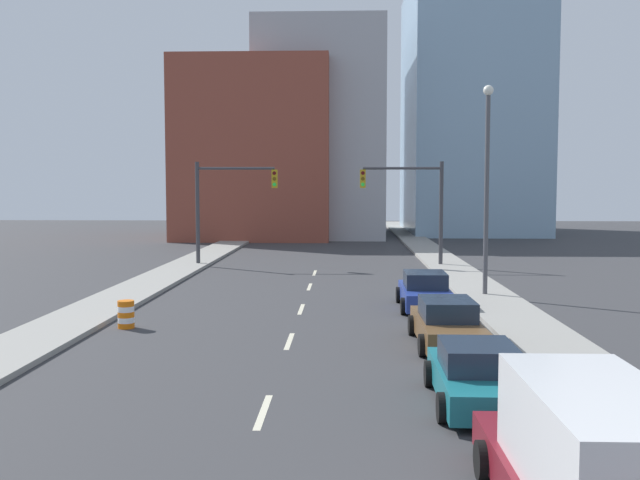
# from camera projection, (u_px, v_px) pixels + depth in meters

# --- Properties ---
(sidewalk_left) EXTENTS (2.56, 94.45, 0.17)m
(sidewalk_left) POSITION_uv_depth(u_px,v_px,m) (207.00, 255.00, 49.22)
(sidewalk_left) COLOR gray
(sidewalk_left) RESTS_ON ground
(sidewalk_right) EXTENTS (2.56, 94.45, 0.17)m
(sidewalk_right) POSITION_uv_depth(u_px,v_px,m) (436.00, 256.00, 48.63)
(sidewalk_right) COLOR gray
(sidewalk_right) RESTS_ON ground
(lane_stripe_at_13m) EXTENTS (0.16, 2.40, 0.01)m
(lane_stripe_at_13m) POSITION_uv_depth(u_px,v_px,m) (263.00, 412.00, 15.31)
(lane_stripe_at_13m) COLOR beige
(lane_stripe_at_13m) RESTS_ON ground
(lane_stripe_at_20m) EXTENTS (0.16, 2.40, 0.01)m
(lane_stripe_at_20m) POSITION_uv_depth(u_px,v_px,m) (289.00, 341.00, 22.29)
(lane_stripe_at_20m) COLOR beige
(lane_stripe_at_20m) RESTS_ON ground
(lane_stripe_at_26m) EXTENTS (0.16, 2.40, 0.01)m
(lane_stripe_at_26m) POSITION_uv_depth(u_px,v_px,m) (301.00, 309.00, 28.11)
(lane_stripe_at_26m) COLOR beige
(lane_stripe_at_26m) RESTS_ON ground
(lane_stripe_at_33m) EXTENTS (0.16, 2.40, 0.01)m
(lane_stripe_at_33m) POSITION_uv_depth(u_px,v_px,m) (310.00, 287.00, 34.40)
(lane_stripe_at_33m) COLOR beige
(lane_stripe_at_33m) RESTS_ON ground
(lane_stripe_at_38m) EXTENTS (0.16, 2.40, 0.01)m
(lane_stripe_at_38m) POSITION_uv_depth(u_px,v_px,m) (315.00, 273.00, 39.97)
(lane_stripe_at_38m) COLOR beige
(lane_stripe_at_38m) RESTS_ON ground
(building_brick_left) EXTENTS (14.00, 16.00, 16.27)m
(building_brick_left) POSITION_uv_depth(u_px,v_px,m) (258.00, 152.00, 68.66)
(building_brick_left) COLOR brown
(building_brick_left) RESTS_ON ground
(building_office_center) EXTENTS (12.00, 20.00, 20.01)m
(building_office_center) POSITION_uv_depth(u_px,v_px,m) (322.00, 136.00, 72.28)
(building_office_center) COLOR #A8A8AD
(building_office_center) RESTS_ON ground
(building_glass_right) EXTENTS (13.00, 20.00, 26.20)m
(building_glass_right) POSITION_uv_depth(u_px,v_px,m) (469.00, 109.00, 75.46)
(building_glass_right) COLOR #8CADC6
(building_glass_right) RESTS_ON ground
(traffic_signal_left) EXTENTS (5.01, 0.35, 6.34)m
(traffic_signal_left) POSITION_uv_depth(u_px,v_px,m) (221.00, 198.00, 43.22)
(traffic_signal_left) COLOR #38383D
(traffic_signal_left) RESTS_ON ground
(traffic_signal_right) EXTENTS (5.01, 0.35, 6.34)m
(traffic_signal_right) POSITION_uv_depth(u_px,v_px,m) (417.00, 198.00, 42.78)
(traffic_signal_right) COLOR #38383D
(traffic_signal_right) RESTS_ON ground
(traffic_barrel) EXTENTS (0.56, 0.56, 0.95)m
(traffic_barrel) POSITION_uv_depth(u_px,v_px,m) (126.00, 314.00, 24.33)
(traffic_barrel) COLOR orange
(traffic_barrel) RESTS_ON ground
(street_lamp) EXTENTS (0.44, 0.44, 9.16)m
(street_lamp) POSITION_uv_depth(u_px,v_px,m) (487.00, 177.00, 30.65)
(street_lamp) COLOR #4C4C51
(street_lamp) RESTS_ON ground
(box_truck_maroon) EXTENTS (2.34, 6.35, 2.20)m
(box_truck_maroon) POSITION_uv_depth(u_px,v_px,m) (594.00, 471.00, 9.52)
(box_truck_maroon) COLOR maroon
(box_truck_maroon) RESTS_ON ground
(sedan_teal) EXTENTS (2.12, 4.32, 1.36)m
(sedan_teal) POSITION_uv_depth(u_px,v_px,m) (478.00, 376.00, 15.82)
(sedan_teal) COLOR #196B75
(sedan_teal) RESTS_ON ground
(sedan_brown) EXTENTS (2.09, 4.78, 1.42)m
(sedan_brown) POSITION_uv_depth(u_px,v_px,m) (447.00, 324.00, 21.68)
(sedan_brown) COLOR brown
(sedan_brown) RESTS_ON ground
(sedan_blue) EXTENTS (2.13, 4.63, 1.46)m
(sedan_blue) POSITION_uv_depth(u_px,v_px,m) (425.00, 292.00, 28.25)
(sedan_blue) COLOR navy
(sedan_blue) RESTS_ON ground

